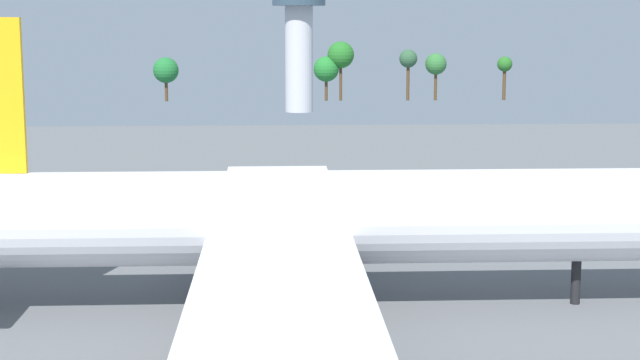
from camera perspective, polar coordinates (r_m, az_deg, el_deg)
name	(u,v)px	position (r m, az deg, el deg)	size (l,w,h in m)	color
ground_plane	(320,307)	(70.16, 0.00, -7.43)	(254.81, 254.81, 0.00)	slate
cargo_airplane	(318,219)	(68.61, -0.15, -2.29)	(63.70, 59.09, 20.41)	silver
cargo_loader	(41,200)	(109.62, -16.01, -1.13)	(5.22, 3.62, 2.39)	#B21E19
control_tower	(299,32)	(225.10, -1.24, 8.64)	(12.13, 12.13, 29.08)	silver
tree_line_backdrop	(263,63)	(258.00, -3.35, 6.82)	(136.28, 7.03, 15.57)	#51381E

